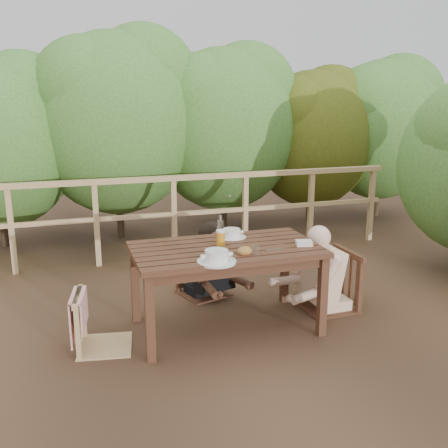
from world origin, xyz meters
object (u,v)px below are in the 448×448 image
object	(u,v)px
chair_far	(204,252)
table	(226,289)
soup_far	(231,234)
bread_roll	(245,251)
chair_left	(102,296)
woman	(203,237)
butter_tub	(304,244)
diner_right	(332,239)
tumbler	(255,251)
chair_right	(329,256)
bottle	(220,229)
soup_near	(217,256)
beer_glass	(221,238)

from	to	relation	value
chair_far	table	bearing A→B (deg)	-109.52
soup_far	bread_roll	distance (m)	0.51
chair_left	woman	distance (m)	1.35
bread_roll	butter_tub	world-z (taller)	bread_roll
chair_left	bread_roll	world-z (taller)	chair_left
woman	diner_right	distance (m)	1.24
tumbler	chair_right	bearing A→B (deg)	23.95
woman	bread_roll	distance (m)	1.05
diner_right	soup_far	size ratio (longest dim) A/B	5.04
table	chair_left	size ratio (longest dim) A/B	1.78
soup_far	table	bearing A→B (deg)	-117.17
chair_right	diner_right	world-z (taller)	diner_right
chair_far	bottle	distance (m)	0.74
bread_roll	tumbler	bearing A→B (deg)	-19.86
chair_far	diner_right	xyz separation A→B (m)	(1.03, -0.66, 0.22)
chair_left	soup_near	size ratio (longest dim) A/B	2.87
chair_left	beer_glass	distance (m)	1.05
chair_right	beer_glass	size ratio (longest dim) A/B	6.94
chair_far	bottle	world-z (taller)	bottle
bottle	butter_tub	distance (m)	0.71
chair_right	chair_left	bearing A→B (deg)	-87.37
chair_far	tumbler	xyz separation A→B (m)	(0.13, -1.05, 0.31)
table	bottle	bearing A→B (deg)	88.89
chair_left	woman	bearing A→B (deg)	-41.69
table	soup_far	distance (m)	0.50
diner_right	bottle	world-z (taller)	diner_right
soup_near	beer_glass	bearing A→B (deg)	68.32
soup_far	tumbler	bearing A→B (deg)	-87.95
chair_right	beer_glass	distance (m)	1.09
beer_glass	table	bearing A→B (deg)	-66.37
bread_roll	chair_left	bearing A→B (deg)	170.03
chair_far	diner_right	world-z (taller)	diner_right
table	bottle	world-z (taller)	bottle
soup_far	bread_roll	world-z (taller)	soup_far
soup_far	chair_right	bearing A→B (deg)	-9.10
woman	diner_right	world-z (taller)	diner_right
chair_left	soup_near	distance (m)	0.94
chair_far	bread_roll	xyz separation A→B (m)	(0.05, -1.02, 0.30)
diner_right	soup_near	distance (m)	1.32
bottle	soup_near	bearing A→B (deg)	-110.47
butter_tub	soup_near	bearing A→B (deg)	-153.76
table	chair_far	world-z (taller)	chair_far
chair_right	butter_tub	distance (m)	0.55
table	woman	xyz separation A→B (m)	(0.03, 0.81, 0.23)
table	diner_right	bearing A→B (deg)	6.96
chair_left	chair_far	xyz separation A→B (m)	(1.04, 0.83, 0.01)
soup_near	butter_tub	xyz separation A→B (m)	(0.81, 0.17, -0.02)
chair_left	chair_far	world-z (taller)	chair_far
table	chair_left	xyz separation A→B (m)	(-1.01, -0.04, 0.08)
soup_near	tumbler	world-z (taller)	soup_near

